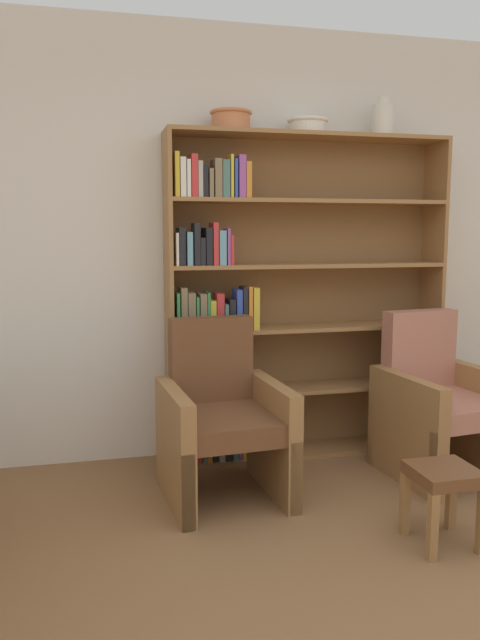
{
  "coord_description": "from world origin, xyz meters",
  "views": [
    {
      "loc": [
        -1.27,
        -1.6,
        1.46
      ],
      "look_at": [
        -0.42,
        1.91,
        0.95
      ],
      "focal_mm": 35.0,
      "sensor_mm": 36.0,
      "label": 1
    }
  ],
  "objects_px": {
    "armchair_cushioned": "(440,405)",
    "footstool": "(444,485)",
    "bowl_brass": "(308,125)",
    "vase_tall": "(383,120)",
    "bookshelf": "(279,300)",
    "bowl_terracotta": "(231,120)",
    "armchair_leather": "(222,421)"
  },
  "relations": [
    {
      "from": "armchair_cushioned",
      "to": "footstool",
      "type": "bearing_deg",
      "value": 53.29
    },
    {
      "from": "bowl_brass",
      "to": "vase_tall",
      "type": "bearing_deg",
      "value": 0.0
    },
    {
      "from": "bowl_brass",
      "to": "armchair_cushioned",
      "type": "relative_size",
      "value": 0.26
    },
    {
      "from": "armchair_cushioned",
      "to": "footstool",
      "type": "height_order",
      "value": "armchair_cushioned"
    },
    {
      "from": "bookshelf",
      "to": "bowl_brass",
      "type": "bearing_deg",
      "value": -4.9
    },
    {
      "from": "vase_tall",
      "to": "footstool",
      "type": "xyz_separation_m",
      "value": [
        -0.29,
        -1.33,
        -1.88
      ]
    },
    {
      "from": "bookshelf",
      "to": "armchair_cushioned",
      "type": "bearing_deg",
      "value": -32.31
    },
    {
      "from": "bowl_terracotta",
      "to": "vase_tall",
      "type": "xyz_separation_m",
      "value": [
        1.0,
        0.0,
        0.04
      ]
    },
    {
      "from": "bowl_brass",
      "to": "bowl_terracotta",
      "type": "bearing_deg",
      "value": 180.0
    },
    {
      "from": "armchair_leather",
      "to": "bowl_terracotta",
      "type": "bearing_deg",
      "value": -112.69
    },
    {
      "from": "armchair_leather",
      "to": "footstool",
      "type": "relative_size",
      "value": 2.6
    },
    {
      "from": "armchair_leather",
      "to": "bookshelf",
      "type": "bearing_deg",
      "value": -136.72
    },
    {
      "from": "bowl_terracotta",
      "to": "bowl_brass",
      "type": "height_order",
      "value": "bowl_terracotta"
    },
    {
      "from": "armchair_leather",
      "to": "footstool",
      "type": "height_order",
      "value": "armchair_leather"
    },
    {
      "from": "vase_tall",
      "to": "armchair_cushioned",
      "type": "distance_m",
      "value": 1.84
    },
    {
      "from": "bookshelf",
      "to": "armchair_cushioned",
      "type": "xyz_separation_m",
      "value": [
        0.86,
        -0.54,
        -0.6
      ]
    },
    {
      "from": "bowl_brass",
      "to": "vase_tall",
      "type": "xyz_separation_m",
      "value": [
        0.51,
        0.0,
        0.06
      ]
    },
    {
      "from": "bookshelf",
      "to": "armchair_leather",
      "type": "distance_m",
      "value": 0.95
    },
    {
      "from": "bowl_terracotta",
      "to": "bowl_brass",
      "type": "distance_m",
      "value": 0.49
    },
    {
      "from": "bowl_terracotta",
      "to": "vase_tall",
      "type": "distance_m",
      "value": 1.0
    },
    {
      "from": "bookshelf",
      "to": "bowl_brass",
      "type": "relative_size",
      "value": 8.07
    },
    {
      "from": "bowl_brass",
      "to": "armchair_leather",
      "type": "relative_size",
      "value": 0.26
    },
    {
      "from": "bowl_brass",
      "to": "armchair_cushioned",
      "type": "bearing_deg",
      "value": -37.61
    },
    {
      "from": "bowl_brass",
      "to": "footstool",
      "type": "distance_m",
      "value": 2.27
    },
    {
      "from": "bowl_terracotta",
      "to": "armchair_cushioned",
      "type": "relative_size",
      "value": 0.26
    },
    {
      "from": "vase_tall",
      "to": "armchair_cushioned",
      "type": "height_order",
      "value": "vase_tall"
    },
    {
      "from": "armchair_leather",
      "to": "armchair_cushioned",
      "type": "bearing_deg",
      "value": 175.7
    },
    {
      "from": "bowl_terracotta",
      "to": "armchair_leather",
      "type": "relative_size",
      "value": 0.26
    },
    {
      "from": "bowl_brass",
      "to": "footstool",
      "type": "relative_size",
      "value": 0.68
    },
    {
      "from": "footstool",
      "to": "armchair_cushioned",
      "type": "bearing_deg",
      "value": 60.18
    },
    {
      "from": "armchair_leather",
      "to": "armchair_cushioned",
      "type": "relative_size",
      "value": 1.0
    },
    {
      "from": "bowl_terracotta",
      "to": "footstool",
      "type": "bearing_deg",
      "value": -61.9
    }
  ]
}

